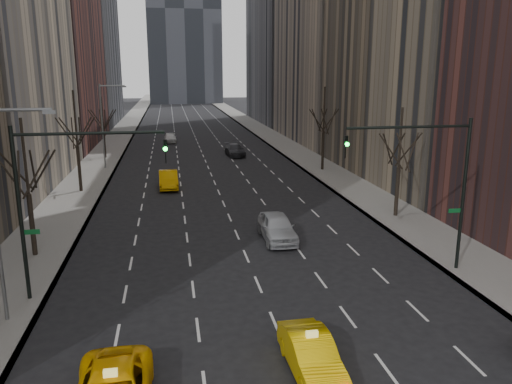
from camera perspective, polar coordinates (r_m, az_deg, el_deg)
name	(u,v)px	position (r m, az deg, el deg)	size (l,w,h in m)	color
sidewalk_left	(117,139)	(81.92, -15.56, 5.85)	(4.50, 320.00, 0.15)	slate
sidewalk_right	(270,136)	(83.13, 1.58, 6.44)	(4.50, 320.00, 0.15)	slate
tree_lw_b	(29,194)	(30.66, -24.54, -0.23)	(3.36, 3.50, 7.82)	black
tree_lw_c	(78,147)	(45.99, -19.72, 4.84)	(3.36, 3.50, 8.74)	black
tree_lw_d	(103,130)	(63.72, -17.04, 6.84)	(3.36, 3.50, 7.36)	black
tree_rw_b	(399,167)	(37.18, 15.99, 2.72)	(3.36, 3.50, 7.82)	black
tree_rw_c	(323,133)	(53.71, 7.71, 6.66)	(3.36, 3.50, 8.74)	black
traffic_mast_left	(57,185)	(23.91, -21.76, 0.78)	(6.69, 0.39, 8.00)	black
traffic_mast_right	(435,171)	(26.83, 19.81, 2.25)	(6.69, 0.39, 8.00)	black
streetlight_near	(1,194)	(22.44, -27.11, -0.20)	(2.83, 0.22, 9.00)	slate
streetlight_far	(105,117)	(56.47, -16.85, 8.16)	(2.83, 0.22, 9.00)	slate
taxi_sedan	(311,355)	(18.53, 6.34, -18.02)	(1.48, 4.26, 1.40)	#F2C005
silver_sedan_ahead	(277,227)	(31.60, 2.44, -4.02)	(1.98, 4.93, 1.68)	#ABAEB4
far_taxi	(168,179)	(46.35, -9.98, 1.42)	(1.68, 4.81, 1.58)	#DC9804
far_suv_grey	(235,150)	(63.41, -2.43, 4.81)	(2.08, 5.13, 1.49)	#2C2C31
far_car_white	(170,138)	(76.56, -9.77, 6.14)	(1.76, 4.37, 1.49)	white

